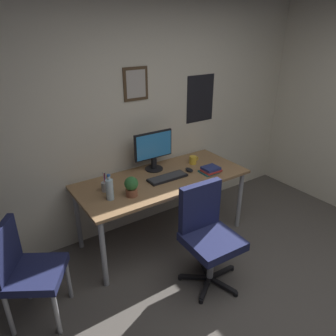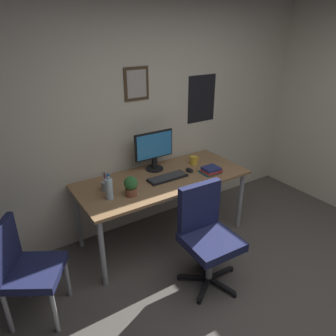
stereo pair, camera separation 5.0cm
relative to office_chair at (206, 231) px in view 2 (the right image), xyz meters
The scene contains 12 objects.
wall_back 1.46m from the office_chair, 81.99° to the left, with size 4.40×0.10×2.60m.
desk 0.77m from the office_chair, 88.73° to the left, with size 1.82×0.79×0.75m.
office_chair is the anchor object (origin of this frame).
side_chair 1.53m from the office_chair, 163.17° to the left, with size 0.58×0.58×0.88m.
monitor 1.09m from the office_chair, 86.99° to the left, with size 0.46×0.20×0.43m.
keyboard 0.75m from the office_chair, 86.27° to the left, with size 0.43×0.15×0.03m.
computer_mouse 0.84m from the office_chair, 64.57° to the left, with size 0.06×0.11×0.04m.
water_bottle 0.96m from the office_chair, 134.14° to the left, with size 0.07×0.07×0.25m.
coffee_mug_near 1.05m from the office_chair, 59.59° to the left, with size 0.12×0.08×0.09m.
potted_plant 0.81m from the office_chair, 126.12° to the left, with size 0.13×0.13×0.20m.
pen_cup 1.06m from the office_chair, 126.38° to the left, with size 0.07×0.07×0.20m.
book_stack_left 0.81m from the office_chair, 48.07° to the left, with size 0.20×0.18×0.07m.
Camera 2 is at (-1.73, -0.86, 2.21)m, focal length 33.64 mm.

